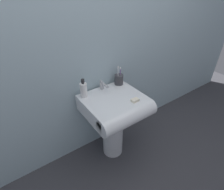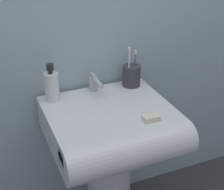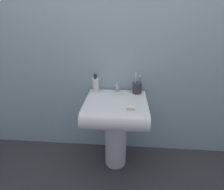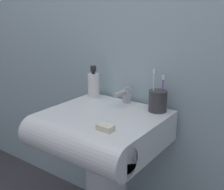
% 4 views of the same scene
% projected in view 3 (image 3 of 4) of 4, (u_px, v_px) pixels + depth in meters
% --- Properties ---
extents(ground_plane, '(6.00, 6.00, 0.00)m').
position_uv_depth(ground_plane, '(115.00, 161.00, 1.87)').
color(ground_plane, '#38383D').
rests_on(ground_plane, ground).
extents(wall_back, '(5.00, 0.05, 2.40)m').
position_uv_depth(wall_back, '(118.00, 42.00, 1.62)').
color(wall_back, '#9EB7C1').
rests_on(wall_back, ground).
extents(sink_pedestal, '(0.22, 0.22, 0.58)m').
position_uv_depth(sink_pedestal, '(116.00, 140.00, 1.75)').
color(sink_pedestal, white).
rests_on(sink_pedestal, ground).
extents(sink_basin, '(0.55, 0.54, 0.15)m').
position_uv_depth(sink_basin, '(116.00, 110.00, 1.54)').
color(sink_basin, white).
rests_on(sink_basin, sink_pedestal).
extents(faucet, '(0.04, 0.14, 0.09)m').
position_uv_depth(faucet, '(117.00, 88.00, 1.70)').
color(faucet, '#B7B7BC').
rests_on(faucet, sink_basin).
extents(toothbrush_cup, '(0.09, 0.09, 0.21)m').
position_uv_depth(toothbrush_cup, '(137.00, 88.00, 1.68)').
color(toothbrush_cup, '#38383D').
rests_on(toothbrush_cup, sink_basin).
extents(soap_bottle, '(0.06, 0.06, 0.18)m').
position_uv_depth(soap_bottle, '(96.00, 85.00, 1.70)').
color(soap_bottle, white).
rests_on(soap_bottle, sink_basin).
extents(bar_soap, '(0.07, 0.05, 0.02)m').
position_uv_depth(bar_soap, '(131.00, 108.00, 1.40)').
color(bar_soap, silver).
rests_on(bar_soap, sink_basin).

